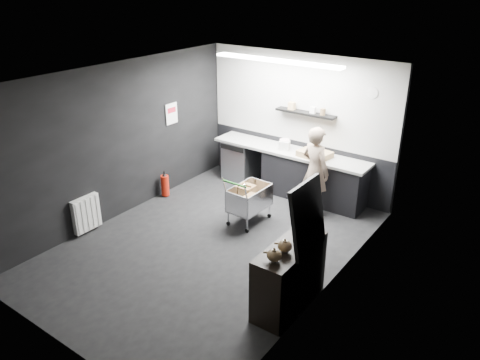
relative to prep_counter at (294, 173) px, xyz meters
The scene contains 22 objects.
floor 2.47m from the prep_counter, 93.20° to the right, with size 5.50×5.50×0.00m, color black.
ceiling 3.30m from the prep_counter, 93.20° to the right, with size 5.50×5.50×0.00m, color silver.
wall_back 0.96m from the prep_counter, 112.30° to the left, with size 5.50×5.50×0.00m, color black.
wall_front 5.25m from the prep_counter, 91.50° to the right, with size 5.50×5.50×0.00m, color black.
wall_left 3.35m from the prep_counter, 131.43° to the right, with size 5.50×5.50×0.00m, color black.
wall_right 3.18m from the prep_counter, 52.38° to the right, with size 5.50×5.50×0.00m, color black.
kitchen_wall_panel 1.43m from the prep_counter, 113.58° to the left, with size 3.95×0.02×1.70m, color beige.
dado_panel 0.34m from the prep_counter, 113.58° to the left, with size 3.95×0.02×1.00m, color black.
floating_shelf 1.18m from the prep_counter, 72.13° to the left, with size 1.20×0.22×0.04m, color black.
wall_clock 2.13m from the prep_counter, 13.36° to the left, with size 0.20×0.20×0.03m, color silver.
poster 2.63m from the prep_counter, 152.11° to the right, with size 0.02×0.30×0.40m, color white.
poster_red_band 2.66m from the prep_counter, 152.05° to the right, with size 0.01×0.22×0.10m, color red.
radiator 3.92m from the prep_counter, 122.01° to the right, with size 0.10×0.50×0.60m, color silver.
ceiling_strip 2.29m from the prep_counter, 103.37° to the right, with size 2.40×0.20×0.04m, color white.
prep_counter is the anchor object (origin of this frame).
person 0.87m from the prep_counter, 34.34° to the right, with size 0.59×0.39×1.63m, color beige.
shopping_cart 1.43m from the prep_counter, 93.26° to the right, with size 0.51×0.83×0.90m.
sideboard 3.38m from the prep_counter, 61.09° to the right, with size 0.51×1.19×1.79m.
fire_extinguisher 2.53m from the prep_counter, 142.01° to the right, with size 0.15×0.15×0.51m.
cardboard_box 0.66m from the prep_counter, ahead, with size 0.56×0.43×0.11m, color tan.
pink_tub 0.59m from the prep_counter, behind, with size 0.19×0.19×0.19m, color silver.
white_container 0.58m from the prep_counter, 167.25° to the right, with size 0.20×0.15×0.17m, color silver.
Camera 1 is at (4.15, -4.99, 4.03)m, focal length 35.00 mm.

